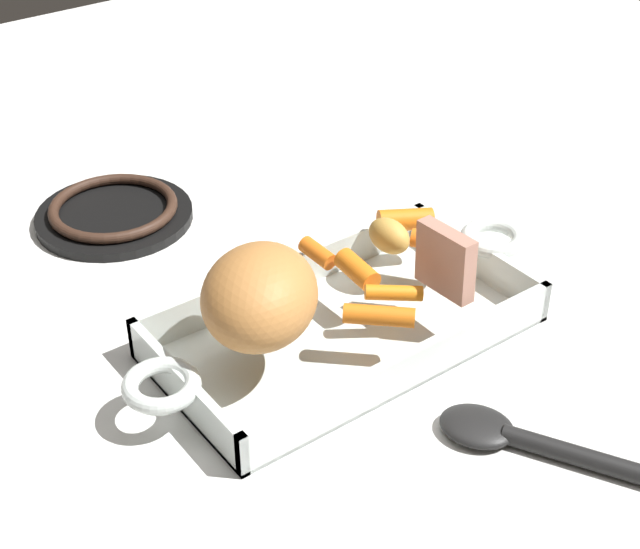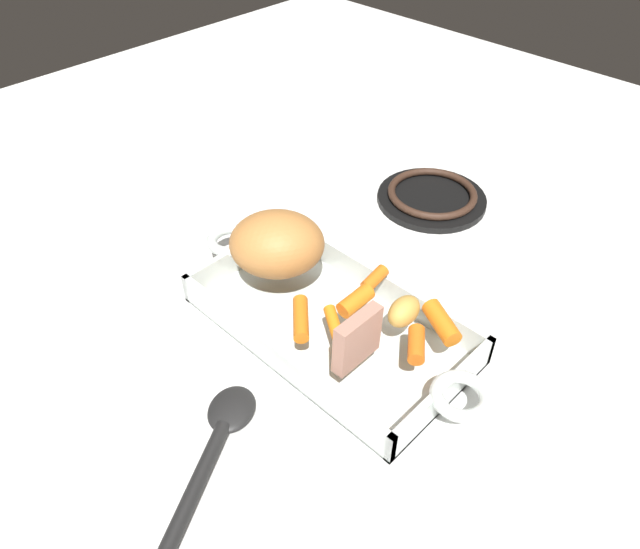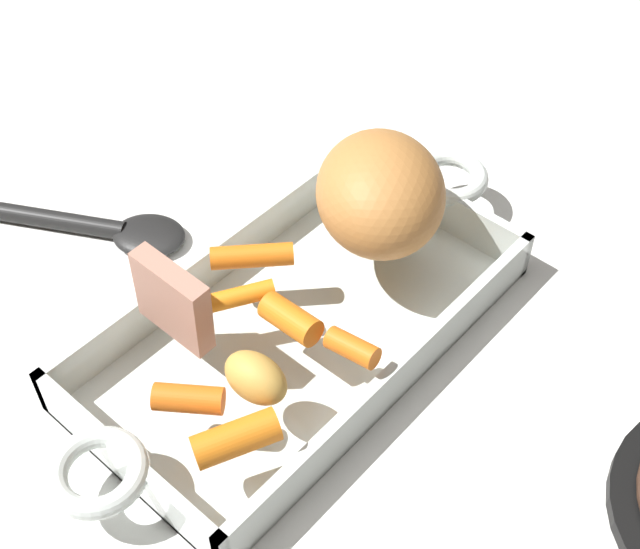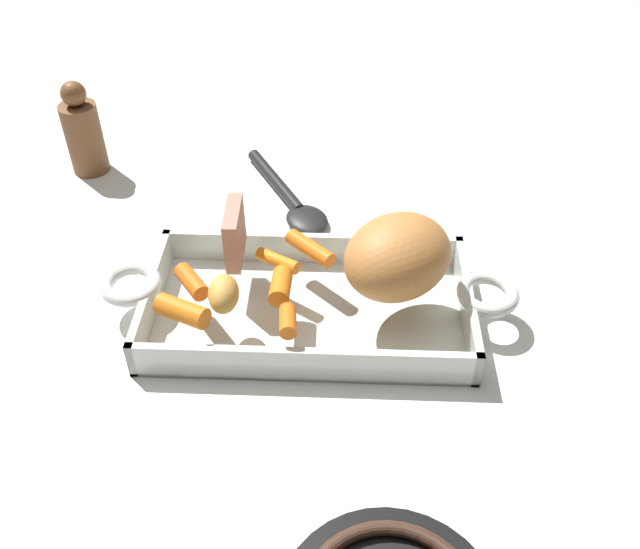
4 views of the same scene
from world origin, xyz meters
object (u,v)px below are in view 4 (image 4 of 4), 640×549
object	(u,v)px
roasting_dish	(308,306)
baby_carrot_southeast	(281,286)
serving_spoon	(292,201)
pepper_mill	(83,133)
roast_slice_thin	(234,233)
pork_roast	(398,257)
potato_golden_large	(224,294)
baby_carrot_short	(182,311)
baby_carrot_center_right	(278,261)
baby_carrot_southwest	(192,282)
baby_carrot_northwest	(314,248)
baby_carrot_center_left	(288,321)

from	to	relation	value
roasting_dish	baby_carrot_southeast	world-z (taller)	baby_carrot_southeast
serving_spoon	pepper_mill	bearing A→B (deg)	-134.41
roasting_dish	roast_slice_thin	size ratio (longest dim) A/B	7.10
pork_roast	pepper_mill	size ratio (longest dim) A/B	0.90
roasting_dish	pork_roast	xyz separation A→B (m)	(0.10, -0.00, 0.08)
roast_slice_thin	baby_carrot_southeast	size ratio (longest dim) A/B	1.37
potato_golden_large	roasting_dish	bearing A→B (deg)	24.04
pork_roast	roast_slice_thin	bearing A→B (deg)	165.83
baby_carrot_short	potato_golden_large	bearing A→B (deg)	27.85
roasting_dish	baby_carrot_center_right	size ratio (longest dim) A/B	8.53
baby_carrot_southwest	roast_slice_thin	bearing A→B (deg)	54.59
baby_carrot_northwest	serving_spoon	distance (m)	0.18
baby_carrot_northwest	roast_slice_thin	bearing A→B (deg)	-176.35
potato_golden_large	serving_spoon	xyz separation A→B (m)	(0.05, 0.26, -0.06)
baby_carrot_center_right	baby_carrot_southeast	xyz separation A→B (m)	(0.01, -0.05, 0.00)
roast_slice_thin	baby_carrot_southwest	bearing A→B (deg)	-125.41
pork_roast	baby_carrot_short	bearing A→B (deg)	-164.95
roasting_dish	potato_golden_large	xyz separation A→B (m)	(-0.09, -0.04, 0.05)
baby_carrot_southwest	serving_spoon	distance (m)	0.26
pork_roast	potato_golden_large	distance (m)	0.19
potato_golden_large	roast_slice_thin	bearing A→B (deg)	88.98
baby_carrot_northwest	pepper_mill	xyz separation A→B (m)	(-0.35, 0.25, 0.00)
roast_slice_thin	baby_carrot_short	xyz separation A→B (m)	(-0.04, -0.11, -0.02)
baby_carrot_southeast	baby_carrot_center_left	distance (m)	0.05
roast_slice_thin	potato_golden_large	xyz separation A→B (m)	(-0.00, -0.09, -0.02)
roast_slice_thin	baby_carrot_center_left	bearing A→B (deg)	-58.88
baby_carrot_southeast	roasting_dish	bearing A→B (deg)	30.85
baby_carrot_southeast	potato_golden_large	world-z (taller)	potato_golden_large
baby_carrot_center_left	serving_spoon	distance (m)	0.29
baby_carrot_southeast	pepper_mill	distance (m)	0.45
pork_roast	baby_carrot_northwest	bearing A→B (deg)	150.72
baby_carrot_southwest	baby_carrot_southeast	bearing A→B (deg)	-2.67
baby_carrot_southeast	pepper_mill	bearing A→B (deg)	134.56
baby_carrot_center_right	potato_golden_large	distance (m)	0.09
baby_carrot_southwest	baby_carrot_northwest	size ratio (longest dim) A/B	0.74
pork_roast	pepper_mill	xyz separation A→B (m)	(-0.44, 0.30, -0.03)
baby_carrot_southeast	baby_carrot_center_right	bearing A→B (deg)	99.05
pork_roast	potato_golden_large	xyz separation A→B (m)	(-0.19, -0.04, -0.03)
baby_carrot_short	pepper_mill	world-z (taller)	pepper_mill
roast_slice_thin	pepper_mill	distance (m)	0.37
baby_carrot_southwest	pepper_mill	distance (m)	0.38
baby_carrot_southeast	pork_roast	bearing A→B (deg)	7.68
pork_roast	baby_carrot_northwest	distance (m)	0.11
baby_carrot_center_left	baby_carrot_short	bearing A→B (deg)	176.30
baby_carrot_center_left	potato_golden_large	xyz separation A→B (m)	(-0.07, 0.03, 0.01)
baby_carrot_southwest	baby_carrot_northwest	bearing A→B (deg)	25.98
pork_roast	serving_spoon	xyz separation A→B (m)	(-0.13, 0.22, -0.08)
baby_carrot_center_right	baby_carrot_center_left	bearing A→B (deg)	-79.09
baby_carrot_southeast	baby_carrot_northwest	size ratio (longest dim) A/B	0.73
roast_slice_thin	baby_carrot_southeast	bearing A→B (deg)	-47.68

